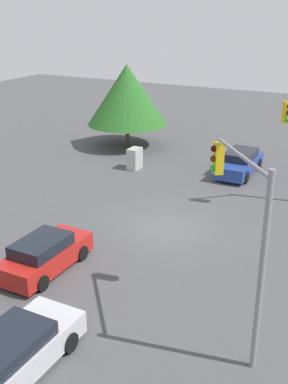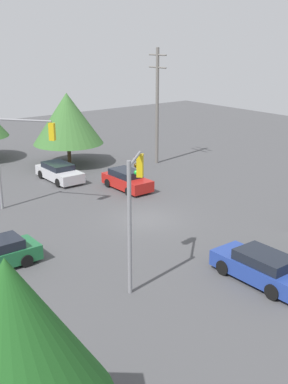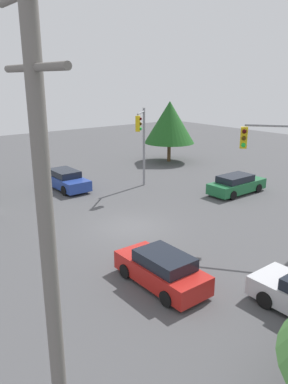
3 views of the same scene
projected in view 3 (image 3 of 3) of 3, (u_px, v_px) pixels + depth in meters
ground_plane at (131, 227)px, 20.97m from camera, size 80.00×80.00×0.00m
sedan_blue at (66, 180)px, 28.13m from camera, size 4.58×1.95×1.43m
sedan_green at (236, 184)px, 27.01m from camera, size 1.88×4.64×1.38m
sedan_red at (162, 269)px, 14.95m from camera, size 4.17×1.86×1.42m
traffic_signal_main at (142, 136)px, 27.17m from camera, size 2.07×2.20×5.93m
utility_pole_tall at (48, 252)px, 6.38m from camera, size 2.20×0.28×9.75m
tree_far at (170, 122)px, 36.62m from camera, size 4.95×4.95×5.93m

